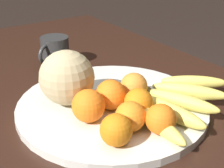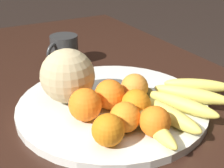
# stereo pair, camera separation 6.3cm
# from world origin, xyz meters

# --- Properties ---
(kitchen_table) EXTENTS (1.66, 0.94, 0.75)m
(kitchen_table) POSITION_xyz_m (0.00, 0.00, 0.66)
(kitchen_table) COLOR black
(kitchen_table) RESTS_ON ground_plane
(fruit_bowl) EXTENTS (0.47, 0.47, 0.02)m
(fruit_bowl) POSITION_xyz_m (-0.06, -0.02, 0.76)
(fruit_bowl) COLOR silver
(fruit_bowl) RESTS_ON kitchen_table
(melon) EXTENTS (0.13, 0.13, 0.13)m
(melon) POSITION_xyz_m (-0.00, 0.07, 0.83)
(melon) COLOR tan
(melon) RESTS_ON fruit_bowl
(banana_bunch) EXTENTS (0.25, 0.32, 0.04)m
(banana_bunch) POSITION_xyz_m (-0.17, -0.14, 0.79)
(banana_bunch) COLOR brown
(banana_bunch) RESTS_ON fruit_bowl
(orange_front_left) EXTENTS (0.07, 0.07, 0.07)m
(orange_front_left) POSITION_xyz_m (-0.10, 0.07, 0.81)
(orange_front_left) COLOR orange
(orange_front_left) RESTS_ON fruit_bowl
(orange_front_right) EXTENTS (0.07, 0.07, 0.07)m
(orange_front_right) POSITION_xyz_m (-0.08, -0.00, 0.80)
(orange_front_right) COLOR orange
(orange_front_right) RESTS_ON fruit_bowl
(orange_mid_center) EXTENTS (0.07, 0.07, 0.07)m
(orange_mid_center) POSITION_xyz_m (-0.21, 0.07, 0.80)
(orange_mid_center) COLOR orange
(orange_mid_center) RESTS_ON fruit_bowl
(orange_back_left) EXTENTS (0.07, 0.07, 0.07)m
(orange_back_left) POSITION_xyz_m (-0.15, -0.03, 0.80)
(orange_back_left) COLOR orange
(orange_back_left) RESTS_ON fruit_bowl
(orange_back_right) EXTENTS (0.07, 0.07, 0.07)m
(orange_back_right) POSITION_xyz_m (-0.23, -0.03, 0.80)
(orange_back_right) COLOR orange
(orange_back_right) RESTS_ON fruit_bowl
(orange_top_small) EXTENTS (0.07, 0.07, 0.07)m
(orange_top_small) POSITION_xyz_m (-0.08, -0.07, 0.80)
(orange_top_small) COLOR orange
(orange_top_small) RESTS_ON fruit_bowl
(orange_side_extra) EXTENTS (0.07, 0.07, 0.07)m
(orange_side_extra) POSITION_xyz_m (-0.18, 0.02, 0.80)
(orange_side_extra) COLOR orange
(orange_side_extra) RESTS_ON fruit_bowl
(produce_tag) EXTENTS (0.09, 0.09, 0.00)m
(produce_tag) POSITION_xyz_m (-0.11, -0.03, 0.77)
(produce_tag) COLOR white
(produce_tag) RESTS_ON fruit_bowl
(ceramic_mug) EXTENTS (0.09, 0.12, 0.10)m
(ceramic_mug) POSITION_xyz_m (0.28, -0.03, 0.80)
(ceramic_mug) COLOR #2D2D2D
(ceramic_mug) RESTS_ON kitchen_table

